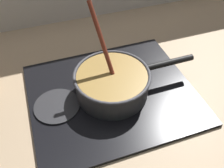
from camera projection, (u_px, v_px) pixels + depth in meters
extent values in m
cube|color=#9E8466|center=(112.00, 168.00, 0.70)|extent=(2.40, 1.60, 0.04)
cube|color=black|center=(112.00, 94.00, 0.87)|extent=(0.56, 0.48, 0.01)
torus|color=#592D0C|center=(112.00, 92.00, 0.86)|extent=(0.20, 0.20, 0.01)
cylinder|color=#262628|center=(57.00, 106.00, 0.82)|extent=(0.15, 0.15, 0.01)
cylinder|color=#38383D|center=(112.00, 84.00, 0.84)|extent=(0.24, 0.24, 0.08)
cylinder|color=olive|center=(112.00, 83.00, 0.83)|extent=(0.23, 0.23, 0.08)
torus|color=#38383D|center=(112.00, 75.00, 0.81)|extent=(0.26, 0.26, 0.01)
cylinder|color=black|center=(170.00, 62.00, 0.86)|extent=(0.18, 0.02, 0.02)
cylinder|color=#E5CC7A|center=(112.00, 77.00, 0.82)|extent=(0.03, 0.03, 0.01)
cylinder|color=#E5CC7A|center=(129.00, 67.00, 0.85)|extent=(0.04, 0.04, 0.01)
cylinder|color=#EDD88C|center=(98.00, 81.00, 0.80)|extent=(0.03, 0.03, 0.01)
cylinder|color=#EDD88C|center=(101.00, 89.00, 0.78)|extent=(0.03, 0.03, 0.01)
cylinder|color=#E5CC7A|center=(93.00, 72.00, 0.83)|extent=(0.03, 0.03, 0.01)
cylinder|color=beige|center=(129.00, 83.00, 0.80)|extent=(0.03, 0.03, 0.01)
cylinder|color=#EDD88C|center=(107.00, 68.00, 0.85)|extent=(0.03, 0.03, 0.01)
cylinder|color=#E5CC7A|center=(98.00, 62.00, 0.87)|extent=(0.03, 0.03, 0.01)
cylinder|color=maroon|center=(102.00, 41.00, 0.78)|extent=(0.05, 0.14, 0.23)
cube|color=brown|center=(114.00, 78.00, 0.82)|extent=(0.04, 0.05, 0.01)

